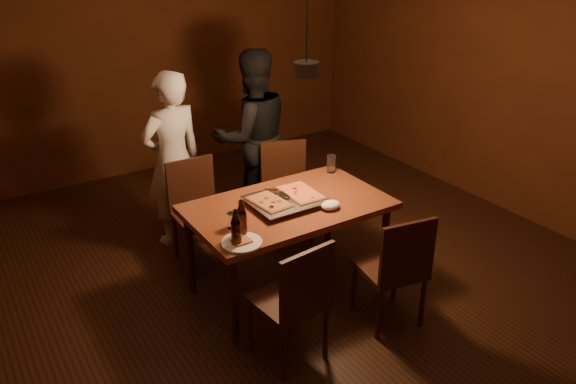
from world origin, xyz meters
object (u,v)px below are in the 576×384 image
pizza_tray (286,201)px  beer_bottle_b (242,218)px  beer_bottle_a (236,228)px  chair_far_left (197,202)px  pendant_lamp (306,68)px  dining_table (288,213)px  diner_dark (253,137)px  chair_near_left (296,293)px  diner_white (173,160)px  chair_far_right (286,182)px  chair_near_right (397,262)px  plate_slice (242,243)px

pizza_tray → beer_bottle_b: (-0.51, -0.24, 0.11)m
beer_bottle_b → beer_bottle_a: bearing=-133.4°
beer_bottle_a → chair_far_left: bearing=79.4°
beer_bottle_b → pendant_lamp: (0.68, 0.25, 0.88)m
dining_table → chair_far_left: 0.92m
chair_far_left → diner_dark: (0.81, 0.44, 0.30)m
chair_near_left → beer_bottle_a: 0.57m
diner_white → pendant_lamp: bearing=106.8°
chair_near_left → pizza_tray: (0.40, 0.75, 0.24)m
beer_bottle_b → diner_dark: bearing=58.2°
chair_far_right → chair_near_right: same height
beer_bottle_a → diner_white: (0.19, 1.54, -0.09)m
beer_bottle_b → plate_slice: bearing=-120.5°
chair_near_left → beer_bottle_b: (-0.10, 0.51, 0.34)m
chair_near_right → plate_slice: chair_near_right is taller
chair_far_left → chair_far_right: 0.87m
pizza_tray → beer_bottle_a: bearing=-152.9°
chair_far_left → diner_white: diner_white is taller
chair_near_left → beer_bottle_b: 0.63m
chair_near_right → diner_white: diner_white is taller
chair_near_right → diner_dark: diner_dark is taller
pizza_tray → beer_bottle_b: size_ratio=2.09×
chair_near_left → plate_slice: bearing=106.0°
chair_near_left → diner_dark: bearing=61.8°
pizza_tray → chair_near_right: bearing=-66.6°
dining_table → pendant_lamp: (0.16, 0.01, 1.08)m
pizza_tray → plate_slice: pizza_tray is taller
chair_far_left → chair_near_left: size_ratio=1.00×
chair_far_left → pendant_lamp: pendant_lamp is taller
pizza_tray → diner_white: 1.27m
beer_bottle_a → pizza_tray: bearing=29.7°
chair_far_right → diner_white: 1.03m
pizza_tray → beer_bottle_b: beer_bottle_b is taller
chair_near_left → pizza_tray: size_ratio=0.88×
chair_far_left → beer_bottle_a: beer_bottle_a is taller
chair_far_left → diner_white: (-0.03, 0.39, 0.26)m
chair_near_left → dining_table: bearing=55.0°
dining_table → beer_bottle_a: beer_bottle_a is taller
dining_table → pendant_lamp: bearing=5.0°
chair_far_left → dining_table: bearing=118.0°
dining_table → pendant_lamp: pendant_lamp is taller
chair_far_left → plate_slice: bearing=82.9°
pizza_tray → diner_dark: (0.42, 1.25, 0.06)m
beer_bottle_a → diner_dark: diner_dark is taller
chair_far_left → beer_bottle_b: bearing=85.3°
diner_dark → pendant_lamp: bearing=85.5°
diner_white → beer_bottle_a: bearing=73.6°
dining_table → chair_far_right: size_ratio=2.80×
beer_bottle_a → beer_bottle_b: 0.14m
pizza_tray → pendant_lamp: size_ratio=0.50×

